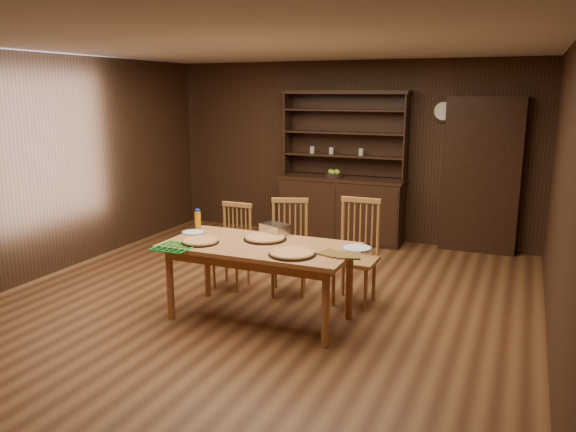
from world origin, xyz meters
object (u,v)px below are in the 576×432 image
at_px(china_hutch, 342,200).
at_px(chair_left, 234,243).
at_px(dining_table, 259,253).
at_px(chair_center, 289,243).
at_px(chair_right, 357,247).
at_px(juice_bottle, 198,220).

height_order(china_hutch, chair_left, china_hutch).
distance_m(china_hutch, dining_table, 3.16).
bearing_deg(china_hutch, chair_left, -102.09).
relative_size(dining_table, chair_center, 1.75).
distance_m(dining_table, chair_right, 1.11).
bearing_deg(chair_center, juice_bottle, -164.90).
bearing_deg(dining_table, juice_bottle, 161.15).
relative_size(china_hutch, dining_table, 1.21).
distance_m(dining_table, juice_bottle, 0.93).
bearing_deg(juice_bottle, chair_left, 71.22).
bearing_deg(dining_table, chair_center, 93.33).
bearing_deg(juice_bottle, china_hutch, 76.77).
distance_m(dining_table, chair_left, 1.05).
xyz_separation_m(chair_left, chair_center, (0.65, 0.07, 0.05)).
distance_m(chair_right, juice_bottle, 1.69).
xyz_separation_m(china_hutch, chair_left, (-0.51, -2.38, -0.10)).
bearing_deg(china_hutch, dining_table, -86.56).
relative_size(chair_right, juice_bottle, 5.13).
bearing_deg(chair_left, chair_right, 3.97).
xyz_separation_m(chair_center, chair_right, (0.76, 0.01, 0.03)).
distance_m(china_hutch, chair_right, 2.47).
bearing_deg(chair_center, china_hutch, 74.69).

